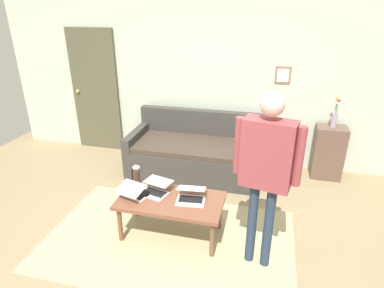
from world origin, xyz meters
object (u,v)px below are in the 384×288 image
(flower_vase, at_px, (335,116))
(laptop_left, at_px, (191,196))
(coffee_table, at_px, (171,203))
(laptop_right, at_px, (134,192))
(couch, at_px, (196,153))
(side_shelf, at_px, (328,152))
(interior_door, at_px, (96,91))
(laptop_center, at_px, (155,189))
(person_standing, at_px, (267,163))
(french_press, at_px, (137,175))

(flower_vase, bearing_deg, laptop_left, 47.61)
(laptop_left, bearing_deg, coffee_table, 10.49)
(laptop_right, relative_size, flower_vase, 0.85)
(couch, height_order, laptop_left, couch)
(coffee_table, bearing_deg, flower_vase, -135.31)
(coffee_table, xyz_separation_m, flower_vase, (-1.84, -1.82, 0.54))
(laptop_left, distance_m, side_shelf, 2.41)
(laptop_left, distance_m, flower_vase, 2.45)
(laptop_left, relative_size, laptop_right, 0.89)
(interior_door, xyz_separation_m, laptop_right, (-1.53, 2.03, -0.52))
(interior_door, height_order, laptop_center, interior_door)
(coffee_table, xyz_separation_m, person_standing, (-0.96, 0.21, 0.71))
(coffee_table, height_order, flower_vase, flower_vase)
(couch, relative_size, laptop_left, 5.90)
(french_press, bearing_deg, laptop_right, 106.25)
(laptop_left, relative_size, laptop_center, 0.89)
(interior_door, height_order, flower_vase, interior_door)
(coffee_table, height_order, laptop_center, laptop_center)
(laptop_center, height_order, side_shelf, side_shelf)
(laptop_left, relative_size, flower_vase, 0.75)
(interior_door, xyz_separation_m, coffee_table, (-1.94, 2.00, -0.62))
(laptop_right, bearing_deg, person_standing, 172.63)
(person_standing, bearing_deg, couch, -58.90)
(laptop_center, relative_size, french_press, 1.48)
(laptop_left, bearing_deg, person_standing, 161.72)
(laptop_left, bearing_deg, interior_door, -42.37)
(couch, distance_m, side_shelf, 1.94)
(interior_door, distance_m, person_standing, 3.64)
(side_shelf, bearing_deg, interior_door, -2.78)
(side_shelf, bearing_deg, laptop_right, 39.52)
(side_shelf, bearing_deg, couch, 9.20)
(laptop_left, height_order, person_standing, person_standing)
(interior_door, distance_m, couch, 2.05)
(laptop_right, height_order, person_standing, person_standing)
(laptop_right, bearing_deg, interior_door, -52.95)
(couch, relative_size, flower_vase, 4.44)
(laptop_left, relative_size, side_shelf, 0.42)
(coffee_table, height_order, side_shelf, side_shelf)
(flower_vase, bearing_deg, laptop_right, 39.50)
(coffee_table, bearing_deg, person_standing, 167.89)
(interior_door, bearing_deg, french_press, 129.31)
(couch, bearing_deg, laptop_left, 101.28)
(laptop_center, bearing_deg, interior_door, -47.85)
(couch, relative_size, person_standing, 1.11)
(interior_door, xyz_separation_m, flower_vase, (-3.78, 0.18, -0.08))
(french_press, bearing_deg, couch, -107.05)
(couch, distance_m, person_standing, 2.16)
(flower_vase, bearing_deg, coffee_table, 44.69)
(french_press, height_order, side_shelf, side_shelf)
(interior_door, bearing_deg, coffee_table, 134.04)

